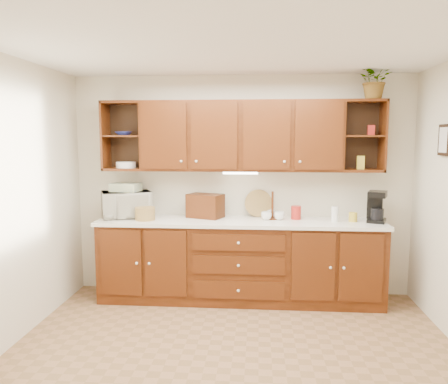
% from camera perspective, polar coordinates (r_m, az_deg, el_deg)
% --- Properties ---
extents(floor, '(4.00, 4.00, 0.00)m').
position_cam_1_polar(floor, '(3.93, 1.04, -21.33)').
color(floor, '#8B6240').
rests_on(floor, ground).
extents(ceiling, '(4.00, 4.00, 0.00)m').
position_cam_1_polar(ceiling, '(3.53, 1.14, 19.02)').
color(ceiling, white).
rests_on(ceiling, back_wall).
extents(back_wall, '(4.00, 0.00, 4.00)m').
position_cam_1_polar(back_wall, '(5.23, 2.25, 0.82)').
color(back_wall, beige).
rests_on(back_wall, floor).
extents(base_cabinets, '(3.20, 0.60, 0.90)m').
position_cam_1_polar(base_cabinets, '(5.10, 2.06, -9.07)').
color(base_cabinets, '#311405').
rests_on(base_cabinets, floor).
extents(countertop, '(3.24, 0.64, 0.04)m').
position_cam_1_polar(countertop, '(4.98, 2.08, -3.91)').
color(countertop, silver).
rests_on(countertop, base_cabinets).
extents(upper_cabinets, '(3.20, 0.33, 0.80)m').
position_cam_1_polar(upper_cabinets, '(5.04, 2.31, 7.33)').
color(upper_cabinets, '#311405').
rests_on(upper_cabinets, back_wall).
extents(undercabinet_light, '(0.40, 0.05, 0.02)m').
position_cam_1_polar(undercabinet_light, '(5.00, 2.16, 2.49)').
color(undercabinet_light, white).
rests_on(undercabinet_light, upper_cabinets).
extents(framed_picture, '(0.03, 0.24, 0.30)m').
position_cam_1_polar(framed_picture, '(4.70, 26.88, 6.08)').
color(framed_picture, black).
rests_on(framed_picture, right_wall).
extents(wicker_basket, '(0.26, 0.26, 0.15)m').
position_cam_1_polar(wicker_basket, '(5.05, -10.27, -2.80)').
color(wicker_basket, '#A98446').
rests_on(wicker_basket, countertop).
extents(microwave, '(0.66, 0.57, 0.31)m').
position_cam_1_polar(microwave, '(5.27, -12.65, -1.57)').
color(microwave, beige).
rests_on(microwave, countertop).
extents(towel_stack, '(0.35, 0.28, 0.10)m').
position_cam_1_polar(towel_stack, '(5.25, -12.71, 0.60)').
color(towel_stack, '#F1DC71').
rests_on(towel_stack, microwave).
extents(wine_bottle, '(0.08, 0.08, 0.28)m').
position_cam_1_polar(wine_bottle, '(5.14, -0.31, -1.77)').
color(wine_bottle, black).
rests_on(wine_bottle, countertop).
extents(woven_tray, '(0.33, 0.10, 0.32)m').
position_cam_1_polar(woven_tray, '(5.22, 4.50, -3.11)').
color(woven_tray, '#A98446').
rests_on(woven_tray, countertop).
extents(bread_box, '(0.46, 0.38, 0.28)m').
position_cam_1_polar(bread_box, '(5.12, -2.45, -1.82)').
color(bread_box, '#311405').
rests_on(bread_box, countertop).
extents(mug_tree, '(0.30, 0.29, 0.32)m').
position_cam_1_polar(mug_tree, '(5.06, 6.33, -2.99)').
color(mug_tree, '#311405').
rests_on(mug_tree, countertop).
extents(canister_red, '(0.15, 0.15, 0.15)m').
position_cam_1_polar(canister_red, '(5.09, 9.39, -2.67)').
color(canister_red, '#AD1F19').
rests_on(canister_red, countertop).
extents(canister_white, '(0.10, 0.10, 0.17)m').
position_cam_1_polar(canister_white, '(5.01, 14.29, -2.84)').
color(canister_white, white).
rests_on(canister_white, countertop).
extents(canister_yellow, '(0.10, 0.10, 0.10)m').
position_cam_1_polar(canister_yellow, '(5.09, 16.49, -3.16)').
color(canister_yellow, gold).
rests_on(canister_yellow, countertop).
extents(coffee_maker, '(0.26, 0.29, 0.35)m').
position_cam_1_polar(coffee_maker, '(5.14, 19.30, -1.87)').
color(coffee_maker, black).
rests_on(coffee_maker, countertop).
extents(bowl_stack, '(0.22, 0.22, 0.04)m').
position_cam_1_polar(bowl_stack, '(5.27, -12.97, 7.46)').
color(bowl_stack, navy).
rests_on(bowl_stack, upper_cabinets).
extents(plate_stack, '(0.28, 0.28, 0.07)m').
position_cam_1_polar(plate_stack, '(5.27, -12.67, 3.48)').
color(plate_stack, white).
rests_on(plate_stack, upper_cabinets).
extents(pantry_box_yellow, '(0.09, 0.08, 0.15)m').
position_cam_1_polar(pantry_box_yellow, '(5.16, 17.42, 3.70)').
color(pantry_box_yellow, gold).
rests_on(pantry_box_yellow, upper_cabinets).
extents(pantry_box_red, '(0.08, 0.07, 0.11)m').
position_cam_1_polar(pantry_box_red, '(5.19, 18.66, 7.66)').
color(pantry_box_red, '#AD1F19').
rests_on(pantry_box_red, upper_cabinets).
extents(potted_plant, '(0.42, 0.38, 0.41)m').
position_cam_1_polar(potted_plant, '(5.17, 19.15, 13.65)').
color(potted_plant, '#999999').
rests_on(potted_plant, upper_cabinets).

